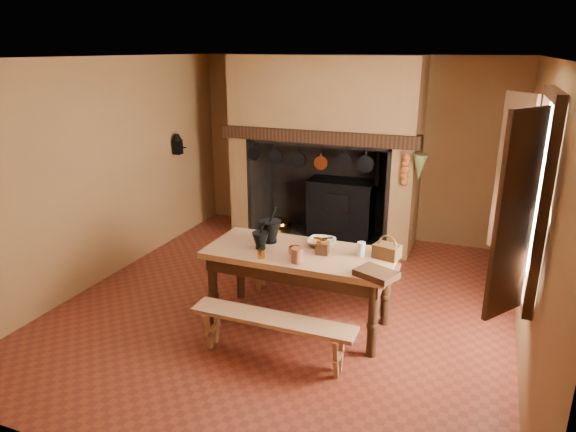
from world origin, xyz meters
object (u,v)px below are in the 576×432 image
at_px(bench_front, 272,328).
at_px(iron_range, 342,208).
at_px(work_table, 300,263).
at_px(coffee_grinder, 323,247).
at_px(wicker_basket, 387,251).
at_px(mixing_bowl, 322,243).

bearing_deg(bench_front, iron_range, 95.22).
relative_size(work_table, coffee_grinder, 9.96).
bearing_deg(coffee_grinder, bench_front, -114.55).
distance_m(coffee_grinder, wicker_basket, 0.66).
height_order(work_table, coffee_grinder, coffee_grinder).
bearing_deg(mixing_bowl, coffee_grinder, -69.97).
bearing_deg(coffee_grinder, work_table, 178.20).
height_order(iron_range, coffee_grinder, iron_range).
relative_size(bench_front, coffee_grinder, 8.22).
height_order(work_table, mixing_bowl, mixing_bowl).
relative_size(bench_front, mixing_bowl, 5.39).
xyz_separation_m(iron_range, bench_front, (0.32, -3.54, -0.14)).
distance_m(iron_range, mixing_bowl, 2.65).
relative_size(iron_range, mixing_bowl, 5.29).
bearing_deg(coffee_grinder, mixing_bowl, 103.13).
bearing_deg(work_table, bench_front, -90.00).
height_order(coffee_grinder, wicker_basket, wicker_basket).
distance_m(bench_front, coffee_grinder, 1.00).
distance_m(bench_front, mixing_bowl, 1.13).
xyz_separation_m(work_table, wicker_basket, (0.89, 0.16, 0.21)).
bearing_deg(mixing_bowl, wicker_basket, -5.88).
bearing_deg(work_table, wicker_basket, 10.02).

